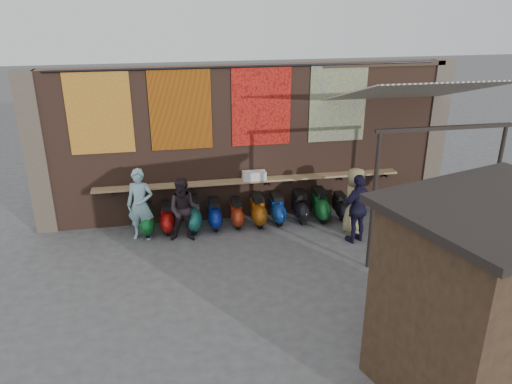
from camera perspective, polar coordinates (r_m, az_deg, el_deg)
The scene contains 35 objects.
ground at distance 11.35m, azimuth 1.50°, elevation -7.97°, with size 70.00×70.00×0.00m, color #474749.
brick_wall at distance 13.01m, azimuth -0.89°, elevation 5.62°, with size 10.00×0.40×4.00m, color brown.
pier_left at distance 13.21m, azimuth -23.77°, elevation 3.98°, with size 0.50×0.50×4.00m, color #4C4238.
pier_right at distance 14.77m, azimuth 19.54°, elevation 6.34°, with size 0.50×0.50×4.00m, color #4C4238.
eating_counter at distance 12.95m, azimuth -0.59°, elevation 1.34°, with size 8.00×0.32×0.05m, color #9E7A51.
shelf_box at distance 12.89m, azimuth -0.21°, elevation 1.89°, with size 0.60×0.27×0.23m, color white.
tapestry_redgold at distance 12.47m, azimuth -17.46°, elevation 8.64°, with size 1.50×0.02×2.00m, color maroon.
tapestry_sun at distance 12.39m, azimuth -8.62°, elevation 9.31°, with size 1.50×0.02×2.00m, color orange.
tapestry_orange at distance 12.61m, azimuth 0.62°, elevation 9.78°, with size 1.50×0.02×2.00m, color red.
tapestry_multi at distance 13.14m, azimuth 9.34°, elevation 9.99°, with size 1.50×0.02×2.00m, color #284394.
hang_rail at distance 12.38m, azimuth -0.76°, elevation 14.15°, with size 0.06×0.06×9.50m, color black.
scooter_stool_0 at distance 12.74m, azimuth -12.32°, elevation -3.11°, with size 0.35×0.78×0.74m, color #0D5B23, non-canonical shape.
scooter_stool_1 at distance 12.77m, azimuth -10.13°, elevation -2.94°, with size 0.34×0.76×0.72m, color #AD0E0D, non-canonical shape.
scooter_stool_2 at distance 12.73m, azimuth -7.24°, elevation -2.54°, with size 0.40×0.88×0.84m, color #175E56, non-canonical shape.
scooter_stool_3 at distance 12.80m, azimuth -4.76°, elevation -2.57°, with size 0.34×0.76×0.72m, color navy, non-canonical shape.
scooter_stool_4 at distance 12.89m, azimuth -2.24°, elevation -2.42°, with size 0.33×0.73×0.69m, color maroon, non-canonical shape.
scooter_stool_5 at distance 12.93m, azimuth 0.22°, elevation -2.09°, with size 0.37×0.83×0.78m, color #88440C, non-canonical shape.
scooter_stool_6 at distance 13.07m, azimuth 2.42°, elevation -1.92°, with size 0.36×0.79×0.75m, color navy, non-canonical shape.
scooter_stool_7 at distance 13.19m, azimuth 5.07°, elevation -1.70°, with size 0.37×0.81×0.77m, color black, non-canonical shape.
scooter_stool_8 at distance 13.33m, azimuth 7.33°, elevation -1.45°, with size 0.38×0.85×0.81m, color #105423, non-canonical shape.
scooter_stool_9 at distance 13.49m, azimuth 9.61°, elevation -1.62°, with size 0.32×0.71×0.67m, color black, non-canonical shape.
diner_left at distance 12.31m, azimuth -13.09°, elevation -1.42°, with size 0.65×0.43×1.79m, color #97CADC.
diner_right at distance 12.06m, azimuth -8.21°, elevation -2.07°, with size 0.77×0.60×1.59m, color #281F25.
shopper_navy at distance 12.12m, azimuth 11.59°, elevation -1.87°, with size 1.00×0.42×1.71m, color black.
shopper_grey at distance 13.02m, azimuth 21.01°, elevation -1.65°, with size 0.99×0.57×1.53m, color #525256.
shopper_tan at distance 12.61m, azimuth 11.18°, elevation -0.93°, with size 0.83×0.54×1.69m, color #8C8259.
market_stall at distance 8.15m, azimuth 24.58°, elevation -11.36°, with size 2.68×2.01×2.91m, color black.
stall_roof at distance 7.48m, azimuth 26.38°, elevation -1.54°, with size 3.01×2.31×0.12m, color black.
stall_sign at distance 8.39m, azimuth 19.85°, elevation -4.48°, with size 1.20×0.04×0.50m, color gold.
stall_shelf at distance 8.89m, azimuth 18.98°, elevation -10.54°, with size 2.23×0.10×0.06m, color #473321.
awning_canvas at distance 12.09m, azimuth 17.50°, elevation 10.92°, with size 3.20×3.40×0.03m, color beige.
awning_ledger at distance 13.44m, azimuth 14.55°, elevation 13.97°, with size 3.30×0.08×0.12m, color #33261C.
awning_header at distance 10.92m, azimuth 20.78°, elevation 6.86°, with size 3.00×0.08×0.08m, color black.
awning_post_left at distance 10.76m, azimuth 13.27°, elevation -1.13°, with size 0.09×0.09×3.10m, color black.
awning_post_right at distance 12.12m, azimuth 25.51°, elevation -0.09°, with size 0.09×0.09×3.10m, color black.
Camera 1 is at (-2.09, -9.61, 5.66)m, focal length 35.00 mm.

